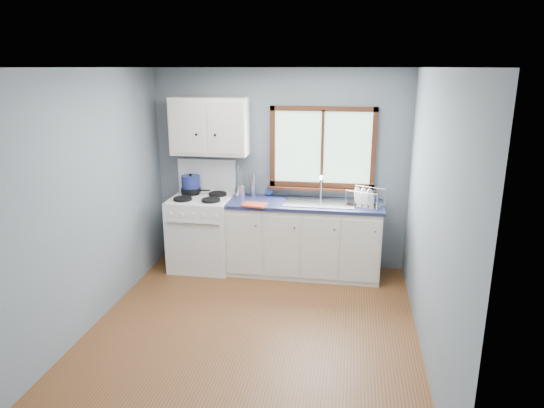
% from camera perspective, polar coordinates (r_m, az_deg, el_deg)
% --- Properties ---
extents(floor, '(3.20, 3.60, 0.02)m').
position_cam_1_polar(floor, '(4.94, -2.34, -14.77)').
color(floor, brown).
rests_on(floor, ground).
extents(ceiling, '(3.20, 3.60, 0.02)m').
position_cam_1_polar(ceiling, '(4.26, -2.73, 15.89)').
color(ceiling, white).
rests_on(ceiling, wall_back).
extents(wall_back, '(3.20, 0.02, 2.50)m').
position_cam_1_polar(wall_back, '(6.17, 0.91, 4.09)').
color(wall_back, slate).
rests_on(wall_back, ground).
extents(wall_front, '(3.20, 0.02, 2.50)m').
position_cam_1_polar(wall_front, '(2.81, -10.21, -10.97)').
color(wall_front, slate).
rests_on(wall_front, ground).
extents(wall_left, '(0.02, 3.60, 2.50)m').
position_cam_1_polar(wall_left, '(5.01, -20.86, 0.27)').
color(wall_left, slate).
rests_on(wall_left, ground).
extents(wall_right, '(0.02, 3.60, 2.50)m').
position_cam_1_polar(wall_right, '(4.41, 18.44, -1.54)').
color(wall_right, slate).
rests_on(wall_right, ground).
extents(gas_range, '(0.76, 0.69, 1.36)m').
position_cam_1_polar(gas_range, '(6.26, -8.23, -3.09)').
color(gas_range, white).
rests_on(gas_range, floor).
extents(base_cabinets, '(1.85, 0.60, 0.88)m').
position_cam_1_polar(base_cabinets, '(6.05, 3.77, -4.46)').
color(base_cabinets, silver).
rests_on(base_cabinets, floor).
extents(countertop, '(1.89, 0.64, 0.04)m').
position_cam_1_polar(countertop, '(5.90, 3.85, 0.01)').
color(countertop, '#191E3F').
rests_on(countertop, base_cabinets).
extents(sink, '(0.84, 0.46, 0.44)m').
position_cam_1_polar(sink, '(5.90, 5.59, -0.45)').
color(sink, silver).
rests_on(sink, countertop).
extents(window, '(1.36, 0.10, 1.03)m').
position_cam_1_polar(window, '(6.03, 5.93, 5.92)').
color(window, '#9EC6A8').
rests_on(window, wall_back).
extents(upper_cabinets, '(0.95, 0.35, 0.70)m').
position_cam_1_polar(upper_cabinets, '(6.08, -7.37, 9.05)').
color(upper_cabinets, silver).
rests_on(upper_cabinets, wall_back).
extents(skillet, '(0.38, 0.26, 0.05)m').
position_cam_1_polar(skillet, '(6.30, -9.49, 1.65)').
color(skillet, black).
rests_on(skillet, gas_range).
extents(stockpot, '(0.31, 0.31, 0.24)m').
position_cam_1_polar(stockpot, '(6.29, -9.53, 2.40)').
color(stockpot, navy).
rests_on(stockpot, gas_range).
extents(utensil_crock, '(0.13, 0.13, 0.40)m').
position_cam_1_polar(utensil_crock, '(6.14, -3.77, 1.63)').
color(utensil_crock, silver).
rests_on(utensil_crock, countertop).
extents(thermos, '(0.07, 0.07, 0.28)m').
position_cam_1_polar(thermos, '(6.15, -2.26, 2.24)').
color(thermos, silver).
rests_on(thermos, countertop).
extents(soap_bottle, '(0.13, 0.13, 0.26)m').
position_cam_1_polar(soap_bottle, '(6.15, -0.31, 2.15)').
color(soap_bottle, blue).
rests_on(soap_bottle, countertop).
extents(dish_towel, '(0.30, 0.24, 0.02)m').
position_cam_1_polar(dish_towel, '(5.74, -2.05, -0.10)').
color(dish_towel, '#C23B24').
rests_on(dish_towel, countertop).
extents(dish_rack, '(0.49, 0.44, 0.21)m').
position_cam_1_polar(dish_rack, '(5.84, 10.86, 0.37)').
color(dish_rack, silver).
rests_on(dish_rack, countertop).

